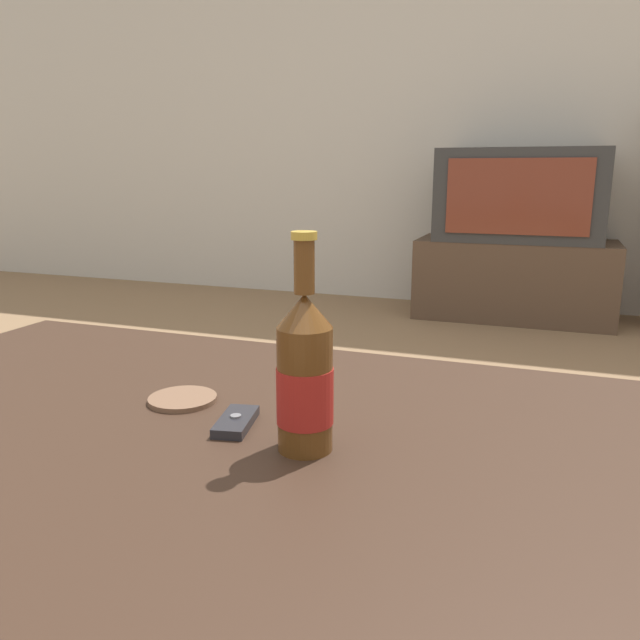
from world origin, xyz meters
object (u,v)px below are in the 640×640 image
cell_phone (236,422)px  beer_bottle (305,375)px  television (520,195)px  tv_stand (514,279)px

cell_phone → beer_bottle: bearing=-27.9°
television → beer_bottle: television is taller
beer_bottle → cell_phone: bearing=163.9°
tv_stand → cell_phone: 2.72m
beer_bottle → cell_phone: 0.16m
tv_stand → television: 0.44m
tv_stand → television: television is taller
television → beer_bottle: bearing=-92.4°
tv_stand → beer_bottle: 2.75m
cell_phone → television: bearing=73.2°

